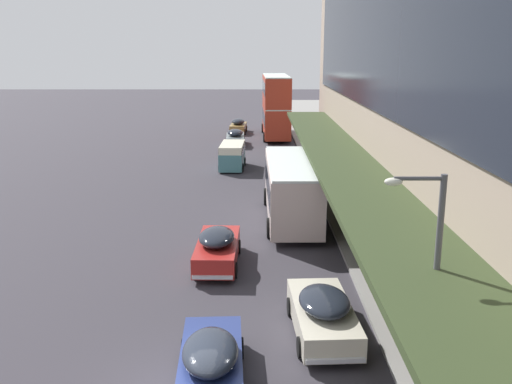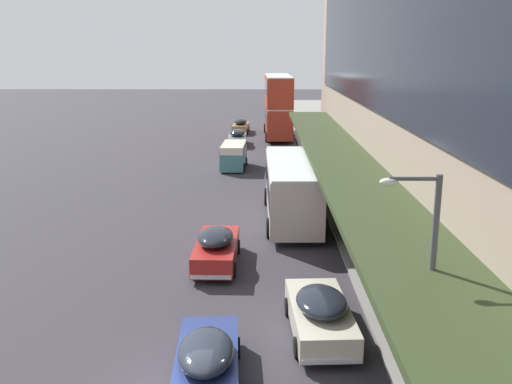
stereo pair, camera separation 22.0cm
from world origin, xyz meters
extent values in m
cube|color=#2D3A1E|center=(6.40, 0.00, 3.66)|extent=(3.20, 72.00, 0.24)
cube|color=#AB311E|center=(4.19, 46.39, 1.82)|extent=(2.69, 10.30, 2.93)
cube|color=black|center=(4.19, 46.39, 2.17)|extent=(2.72, 9.48, 1.29)
cube|color=silver|center=(4.19, 46.39, 3.33)|extent=(2.59, 10.30, 0.12)
cube|color=#AB311E|center=(4.19, 46.39, 4.85)|extent=(2.69, 10.30, 2.93)
cube|color=black|center=(4.19, 46.39, 5.20)|extent=(2.72, 9.48, 1.29)
cube|color=silver|center=(4.19, 46.39, 6.37)|extent=(2.59, 10.30, 0.12)
cube|color=black|center=(4.11, 51.56, 6.07)|extent=(1.27, 0.08, 0.36)
cylinder|color=black|center=(2.86, 49.86, 0.50)|extent=(0.26, 1.00, 1.00)
cylinder|color=black|center=(5.40, 49.90, 0.50)|extent=(0.26, 1.00, 1.00)
cylinder|color=black|center=(2.96, 43.19, 0.50)|extent=(0.26, 1.00, 1.00)
cylinder|color=black|center=(5.50, 43.23, 0.50)|extent=(0.26, 1.00, 1.00)
cube|color=beige|center=(4.02, 16.33, 1.75)|extent=(2.65, 9.50, 2.81)
cube|color=black|center=(4.02, 16.33, 2.09)|extent=(2.68, 8.74, 1.24)
cube|color=silver|center=(4.02, 16.33, 3.21)|extent=(2.55, 9.50, 0.12)
cube|color=black|center=(3.98, 21.11, 2.91)|extent=(1.28, 0.07, 0.36)
cylinder|color=black|center=(2.71, 19.54, 0.50)|extent=(0.26, 1.00, 1.00)
cylinder|color=black|center=(5.27, 19.57, 0.50)|extent=(0.26, 1.00, 1.00)
cylinder|color=black|center=(2.77, 13.38, 0.50)|extent=(0.26, 1.00, 1.00)
cylinder|color=black|center=(5.33, 13.41, 0.50)|extent=(0.26, 1.00, 1.00)
cube|color=navy|center=(0.88, 0.55, 0.57)|extent=(1.93, 4.79, 0.71)
ellipsoid|color=#1E232D|center=(0.89, 0.32, 1.20)|extent=(1.62, 2.66, 0.60)
cube|color=silver|center=(0.77, 2.96, 0.37)|extent=(1.63, 0.19, 0.14)
sphere|color=silver|center=(0.30, 2.91, 0.62)|extent=(0.18, 0.18, 0.18)
sphere|color=silver|center=(1.24, 2.95, 0.62)|extent=(0.18, 0.18, 0.18)
cylinder|color=black|center=(-0.05, 1.97, 0.32)|extent=(0.17, 0.65, 0.64)
cylinder|color=black|center=(1.67, 2.05, 0.32)|extent=(0.17, 0.65, 0.64)
cube|color=olive|center=(0.15, 49.61, 0.61)|extent=(1.83, 4.41, 0.77)
ellipsoid|color=#1E232D|center=(0.14, 49.40, 1.29)|extent=(1.54, 2.45, 0.66)
cube|color=silver|center=(0.27, 51.83, 0.37)|extent=(1.54, 0.20, 0.14)
cube|color=silver|center=(0.04, 47.40, 0.37)|extent=(1.54, 0.20, 0.14)
sphere|color=silver|center=(-0.18, 51.82, 0.66)|extent=(0.18, 0.18, 0.18)
sphere|color=silver|center=(0.71, 51.77, 0.66)|extent=(0.18, 0.18, 0.18)
cylinder|color=black|center=(-0.59, 51.00, 0.32)|extent=(0.17, 0.65, 0.64)
cylinder|color=black|center=(1.03, 50.91, 0.32)|extent=(0.17, 0.65, 0.64)
cylinder|color=black|center=(-0.72, 48.31, 0.32)|extent=(0.17, 0.65, 0.64)
cylinder|color=black|center=(0.89, 48.23, 0.32)|extent=(0.17, 0.65, 0.64)
cube|color=#A92320|center=(0.45, 9.72, 0.64)|extent=(1.80, 4.58, 0.84)
ellipsoid|color=#1E232D|center=(0.45, 9.49, 1.34)|extent=(1.55, 2.53, 0.61)
cube|color=silver|center=(0.50, 12.04, 0.37)|extent=(1.62, 0.16, 0.14)
cube|color=silver|center=(0.40, 7.40, 0.37)|extent=(1.62, 0.16, 0.14)
sphere|color=silver|center=(0.03, 12.02, 0.69)|extent=(0.18, 0.18, 0.18)
sphere|color=silver|center=(0.97, 12.00, 0.69)|extent=(0.18, 0.18, 0.18)
cylinder|color=black|center=(-0.37, 11.14, 0.32)|extent=(0.15, 0.64, 0.64)
cylinder|color=black|center=(1.33, 11.11, 0.32)|extent=(0.15, 0.64, 0.64)
cylinder|color=black|center=(-0.43, 8.33, 0.32)|extent=(0.15, 0.64, 0.64)
cylinder|color=black|center=(1.27, 8.29, 0.32)|extent=(0.15, 0.64, 0.64)
cube|color=beige|center=(4.28, 3.54, 0.61)|extent=(2.08, 4.59, 0.79)
ellipsoid|color=#1E232D|center=(4.29, 3.32, 1.27)|extent=(1.75, 2.56, 0.57)
cube|color=silver|center=(4.15, 5.84, 0.37)|extent=(1.75, 0.21, 0.14)
cube|color=silver|center=(4.40, 1.25, 0.37)|extent=(1.75, 0.21, 0.14)
sphere|color=silver|center=(3.65, 5.78, 0.66)|extent=(0.18, 0.18, 0.18)
sphere|color=silver|center=(4.66, 5.84, 0.66)|extent=(0.18, 0.18, 0.18)
cylinder|color=black|center=(3.28, 4.89, 0.32)|extent=(0.17, 0.65, 0.64)
cylinder|color=black|center=(5.12, 4.99, 0.32)|extent=(0.17, 0.65, 0.64)
cylinder|color=black|center=(3.44, 2.10, 0.32)|extent=(0.17, 0.65, 0.64)
cylinder|color=black|center=(5.27, 2.20, 0.32)|extent=(0.17, 0.65, 0.64)
cube|color=slate|center=(0.10, 41.26, 0.59)|extent=(1.84, 4.36, 0.74)
ellipsoid|color=#1E232D|center=(0.11, 41.05, 1.25)|extent=(1.57, 2.41, 0.65)
cube|color=silver|center=(0.03, 43.46, 0.37)|extent=(1.62, 0.17, 0.14)
cube|color=silver|center=(0.17, 39.06, 0.37)|extent=(1.62, 0.17, 0.14)
sphere|color=silver|center=(-0.43, 43.42, 0.64)|extent=(0.18, 0.18, 0.18)
sphere|color=silver|center=(0.50, 43.45, 0.64)|extent=(0.18, 0.18, 0.18)
cylinder|color=black|center=(-0.79, 42.57, 0.32)|extent=(0.16, 0.64, 0.64)
cylinder|color=black|center=(0.91, 42.62, 0.32)|extent=(0.16, 0.64, 0.64)
cylinder|color=black|center=(-0.71, 39.90, 0.32)|extent=(0.16, 0.64, 0.64)
cylinder|color=black|center=(1.00, 39.96, 0.32)|extent=(0.16, 0.64, 0.64)
cube|color=teal|center=(0.27, 30.21, 0.76)|extent=(1.93, 4.37, 1.29)
cube|color=#EEE8C8|center=(0.27, 30.21, 1.55)|extent=(1.89, 4.28, 0.83)
cube|color=black|center=(0.27, 30.21, 1.45)|extent=(1.95, 3.94, 0.41)
ellipsoid|color=teal|center=(0.36, 32.31, 0.90)|extent=(1.63, 0.67, 1.11)
cylinder|color=black|center=(-0.55, 31.49, 0.32)|extent=(0.19, 0.65, 0.64)
cylinder|color=black|center=(1.19, 31.42, 0.32)|extent=(0.19, 0.65, 0.64)
cylinder|color=black|center=(-0.66, 29.00, 0.32)|extent=(0.19, 0.65, 0.64)
cylinder|color=black|center=(1.09, 28.93, 0.32)|extent=(0.19, 0.65, 0.64)
cylinder|color=black|center=(7.80, 9.43, 0.57)|extent=(0.16, 0.16, 0.85)
cylinder|color=black|center=(7.65, 9.47, 0.57)|extent=(0.16, 0.16, 0.85)
cube|color=black|center=(7.72, 9.45, 1.35)|extent=(0.44, 0.32, 0.70)
cylinder|color=black|center=(7.98, 9.39, 1.39)|extent=(0.10, 0.10, 0.63)
cylinder|color=black|center=(7.47, 9.51, 1.39)|extent=(0.10, 0.10, 0.63)
sphere|color=tan|center=(7.72, 9.45, 1.81)|extent=(0.22, 0.22, 0.22)
cylinder|color=black|center=(7.72, 9.45, 1.89)|extent=(0.33, 0.33, 0.02)
cylinder|color=black|center=(7.72, 9.45, 1.95)|extent=(0.21, 0.21, 0.12)
cylinder|color=#4C4C51|center=(6.58, -0.24, 3.16)|extent=(0.16, 0.16, 6.02)
cylinder|color=#4C4C51|center=(5.98, -0.24, 6.07)|extent=(1.20, 0.10, 0.10)
ellipsoid|color=silver|center=(5.38, -0.24, 5.99)|extent=(0.44, 0.28, 0.20)
camera|label=1|loc=(2.11, -13.43, 9.06)|focal=40.00mm
camera|label=2|loc=(2.33, -13.43, 9.06)|focal=40.00mm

